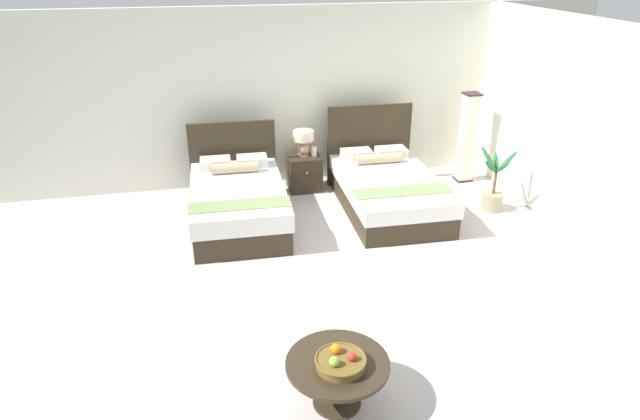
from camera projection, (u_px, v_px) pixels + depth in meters
ground_plane at (343, 272)px, 6.40m from camera, size 9.85×9.56×0.02m
wall_back at (295, 97)px, 8.47m from camera, size 9.85×0.12×2.66m
wall_side_right at (583, 133)px, 6.80m from camera, size 0.12×5.16×2.66m
bed_near_window at (238, 201)px, 7.44m from camera, size 1.29×2.09×1.13m
bed_near_corner at (387, 188)px, 7.87m from camera, size 1.35×2.22×1.25m
nightstand at (304, 172)px, 8.51m from camera, size 0.49×0.50×0.54m
table_lamp at (303, 140)px, 8.31m from camera, size 0.31×0.31×0.39m
vase at (314, 151)px, 8.35m from camera, size 0.08×0.08×0.15m
coffee_table at (337, 371)px, 4.40m from camera, size 0.83×0.83×0.42m
fruit_bowl at (340, 361)px, 4.29m from camera, size 0.41×0.41×0.15m
floor_lamp_corner at (467, 138)px, 8.64m from camera, size 0.25×0.25×1.41m
potted_palm at (493, 192)px, 7.80m from camera, size 0.62×0.54×0.93m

